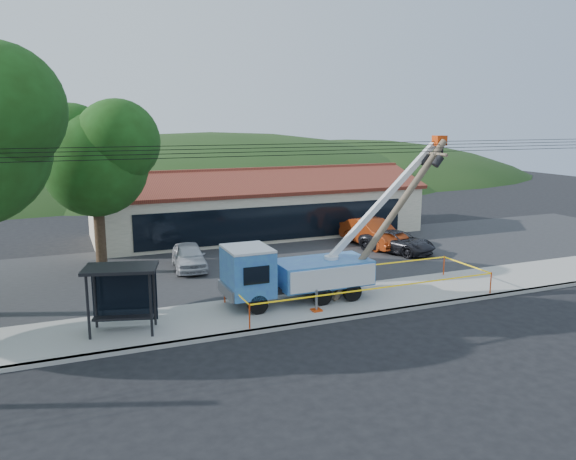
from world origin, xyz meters
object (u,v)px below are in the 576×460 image
at_px(car_dark, 397,254).
at_px(leaning_pole, 396,211).
at_px(utility_truck, 295,270).
at_px(car_red, 372,248).
at_px(car_silver, 190,270).
at_px(bus_shelter, 122,283).

bearing_deg(car_dark, leaning_pole, -148.90).
bearing_deg(utility_truck, leaning_pole, -6.40).
bearing_deg(utility_truck, car_dark, 33.81).
distance_m(leaning_pole, car_dark, 9.14).
bearing_deg(car_red, car_dark, -81.57).
relative_size(utility_truck, car_dark, 2.30).
height_order(utility_truck, leaning_pole, utility_truck).
distance_m(car_red, car_dark, 2.07).
height_order(utility_truck, car_silver, utility_truck).
bearing_deg(car_silver, leaning_pole, -39.18).
xyz_separation_m(bus_shelter, car_dark, (16.62, 7.02, -1.98)).
height_order(car_silver, car_dark, car_silver).
relative_size(bus_shelter, car_red, 0.57).
relative_size(utility_truck, car_silver, 2.61).
xyz_separation_m(utility_truck, car_dark, (9.36, 6.27, -1.52)).
bearing_deg(car_dark, utility_truck, -170.45).
xyz_separation_m(utility_truck, car_silver, (-2.99, 7.27, -1.52)).
height_order(utility_truck, bus_shelter, utility_truck).
bearing_deg(car_red, bus_shelter, -155.77).
relative_size(utility_truck, bus_shelter, 3.62).
bearing_deg(leaning_pole, car_silver, 134.52).
bearing_deg(bus_shelter, car_silver, 77.25).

